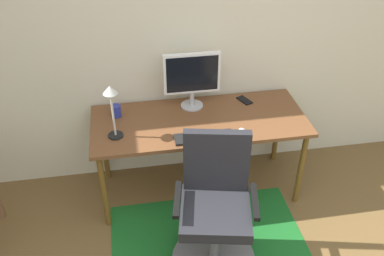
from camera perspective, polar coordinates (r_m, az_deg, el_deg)
The scene contains 10 objects.
wall_back at distance 3.42m, azimuth 1.51°, elevation 13.36°, with size 6.00×0.10×2.60m, color beige.
area_rug at distance 3.28m, azimuth 2.48°, elevation -15.99°, with size 1.44×1.14×0.01m, color #196022.
desk at distance 3.34m, azimuth 0.97°, elevation 0.26°, with size 1.66×0.69×0.72m.
monitor at distance 3.34m, azimuth -0.01°, elevation 6.96°, with size 0.44×0.18×0.46m.
keyboard at distance 3.10m, azimuth 1.59°, elevation -1.23°, with size 0.43×0.13×0.02m, color black.
computer_mouse at distance 3.15m, azimuth 6.76°, elevation -0.57°, with size 0.06×0.10×0.03m, color white.
coffee_cup at distance 3.37m, azimuth -10.09°, elevation 2.28°, with size 0.07×0.07×0.10m, color #273293.
cell_phone at distance 3.57m, azimuth 7.01°, elevation 3.70°, with size 0.07×0.14×0.01m, color black.
desk_lamp at distance 3.01m, azimuth -10.70°, elevation 3.48°, with size 0.11×0.11×0.42m.
office_chair at distance 2.96m, azimuth 3.07°, elevation -11.96°, with size 0.59×0.59×1.00m.
Camera 1 is at (-0.62, -0.93, 2.54)m, focal length 39.97 mm.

